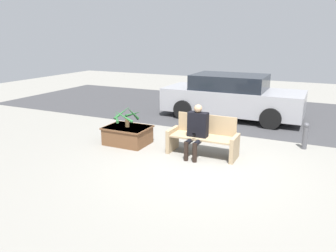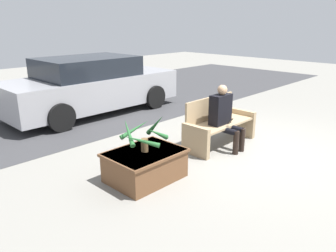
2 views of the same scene
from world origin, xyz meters
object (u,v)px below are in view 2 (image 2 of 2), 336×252
Objects in this scene: parked_car at (91,85)px; potted_plant at (144,134)px; person_seated at (224,114)px; planter_box at (145,164)px; bollard_post at (221,98)px; bench at (218,124)px.

potted_plant is at bearing -113.11° from parked_car.
person_seated reaches higher than potted_plant.
planter_box is at bearing 26.44° from potted_plant.
person_seated is 1.08× the size of planter_box.
person_seated reaches higher than bollard_post.
potted_plant is (-1.94, 0.07, 0.08)m from person_seated.
person_seated is 1.96m from planter_box.
person_seated is 4.01m from parked_car.
parked_car is at bearing 95.45° from bench.
potted_plant reaches higher than bollard_post.
person_seated is 1.63× the size of potted_plant.
person_seated is 1.94m from potted_plant.
potted_plant is 0.16× the size of parked_car.
person_seated reaches higher than planter_box.
parked_car reaches higher than bench.
person_seated is at bearing -2.46° from planter_box.
bollard_post is at bearing 36.18° from person_seated.
bench is at bearing 61.82° from person_seated.
parked_car is at bearing 93.76° from person_seated.
potted_plant is 4.48m from bollard_post.
planter_box is (-2.02, -0.11, -0.17)m from bench.
bench is 0.35× the size of parked_car.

